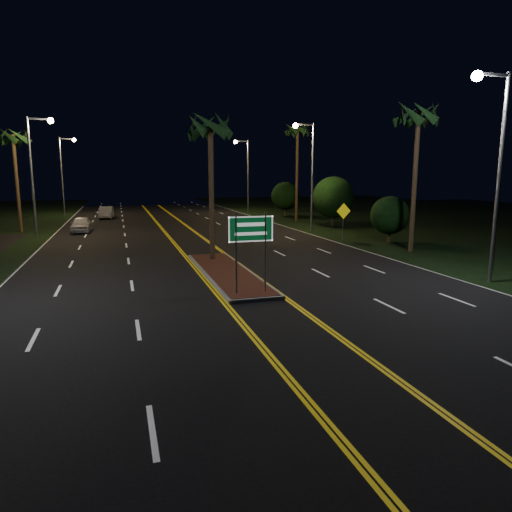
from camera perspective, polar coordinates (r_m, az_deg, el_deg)
name	(u,v)px	position (r m, az deg, el deg)	size (l,w,h in m)	color
ground	(274,317)	(15.71, 2.24, -7.60)	(120.00, 120.00, 0.00)	black
grass_right	(467,221)	(52.66, 24.88, 4.00)	(40.00, 110.00, 0.01)	black
median_island	(227,273)	(22.20, -3.66, -2.10)	(2.25, 10.25, 0.17)	gray
highway_sign	(251,237)	(17.79, -0.65, 2.44)	(1.80, 0.08, 3.20)	gray
streetlight_left_mid	(36,163)	(38.57, -25.77, 10.45)	(1.91, 0.44, 9.00)	gray
streetlight_left_far	(65,167)	(58.42, -22.79, 10.22)	(1.91, 0.44, 9.00)	gray
streetlight_right_near	(494,154)	(22.41, 27.62, 11.24)	(1.91, 0.44, 9.00)	gray
streetlight_right_mid	(308,164)	(39.34, 6.56, 11.35)	(1.91, 0.44, 9.00)	gray
streetlight_right_far	(245,168)	(58.25, -1.38, 11.00)	(1.91, 0.44, 9.00)	gray
palm_median	(210,127)	(25.25, -5.73, 15.75)	(2.40, 2.40, 8.30)	#382819
palm_left_far	(13,138)	(42.97, -28.12, 12.93)	(2.40, 2.40, 8.80)	#382819
palm_right_near	(419,116)	(29.96, 19.66, 16.15)	(2.40, 2.40, 9.30)	#382819
palm_right_far	(298,131)	(47.76, 5.22, 15.34)	(2.40, 2.40, 10.30)	#382819
shrub_near	(390,215)	(33.74, 16.38, 4.91)	(2.70, 2.70, 3.30)	#382819
shrub_mid	(333,197)	(42.62, 9.63, 7.24)	(3.78, 3.78, 4.62)	#382819
shrub_far	(285,196)	(53.57, 3.68, 7.51)	(3.24, 3.24, 3.96)	#382819
car_near	(81,223)	(41.09, -21.02, 3.85)	(1.95, 4.56, 1.52)	#B8B8BF
car_far	(106,211)	(53.47, -18.23, 5.31)	(1.92, 4.47, 1.49)	#B7B8C1
warning_sign	(343,216)	(33.94, 10.88, 4.93)	(1.15, 0.12, 2.74)	gray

